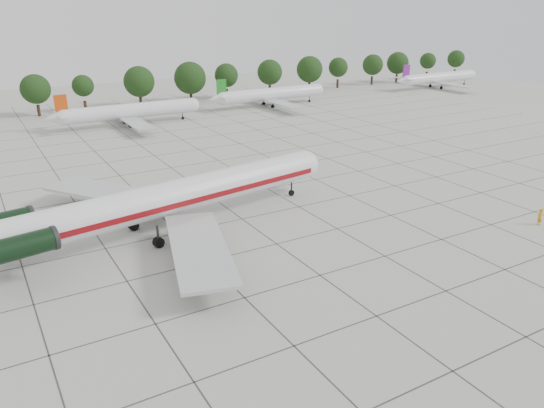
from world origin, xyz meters
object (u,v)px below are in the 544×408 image
object	(u,v)px
main_airliner	(149,203)
bg_airliner_e	(439,78)
ground_crew	(540,217)
bg_airliner_c	(130,111)
bg_airliner_d	(271,94)

from	to	relation	value
main_airliner	bg_airliner_e	size ratio (longest dim) A/B	1.67
ground_crew	bg_airliner_e	world-z (taller)	bg_airliner_e
main_airliner	bg_airliner_c	xyz separation A→B (m)	(14.30, 56.66, -1.03)
bg_airliner_d	bg_airliner_c	bearing A→B (deg)	-173.78
bg_airliner_e	ground_crew	bearing A→B (deg)	-130.50
bg_airliner_e	bg_airliner_c	bearing A→B (deg)	-177.12
main_airliner	bg_airliner_d	xyz separation A→B (m)	(50.28, 60.58, -1.03)
bg_airliner_c	bg_airliner_d	size ratio (longest dim) A/B	1.00
ground_crew	bg_airliner_d	xyz separation A→B (m)	(10.71, 79.86, 1.93)
bg_airliner_c	bg_airliner_e	distance (m)	94.29
main_airliner	bg_airliner_e	world-z (taller)	main_airliner
main_airliner	ground_crew	size ratio (longest dim) A/B	24.07
ground_crew	bg_airliner_e	xyz separation A→B (m)	(68.91, 80.67, 1.93)
ground_crew	bg_airliner_e	size ratio (longest dim) A/B	0.07
main_airliner	bg_airliner_c	size ratio (longest dim) A/B	1.67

